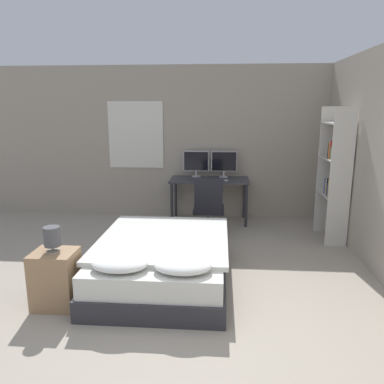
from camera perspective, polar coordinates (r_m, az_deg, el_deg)
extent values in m
plane|color=#9E9384|center=(3.35, 0.96, -23.19)|extent=(20.00, 20.00, 0.00)
cube|color=#9E9384|center=(6.79, 3.12, 7.47)|extent=(12.00, 0.06, 2.70)
cube|color=silver|center=(6.91, -8.57, 8.59)|extent=(1.00, 0.01, 1.19)
cube|color=#A3B2CC|center=(6.92, -8.56, 8.60)|extent=(0.92, 0.01, 1.11)
cube|color=#2D2D33|center=(4.44, -4.41, -12.01)|extent=(1.43, 1.93, 0.22)
cube|color=silver|center=(4.35, -4.46, -9.33)|extent=(1.37, 1.87, 0.23)
cube|color=silver|center=(4.41, -4.26, -7.10)|extent=(1.47, 1.62, 0.05)
ellipsoid|color=white|center=(3.70, -10.96, -10.64)|extent=(0.55, 0.38, 0.13)
ellipsoid|color=white|center=(3.59, -1.43, -11.13)|extent=(0.55, 0.38, 0.13)
cube|color=#997551|center=(4.08, -20.05, -12.34)|extent=(0.42, 0.37, 0.58)
cylinder|color=gray|center=(3.97, -20.38, -8.46)|extent=(0.13, 0.13, 0.01)
cylinder|color=gray|center=(3.96, -20.41, -8.02)|extent=(0.02, 0.02, 0.05)
cylinder|color=#4C4C51|center=(3.92, -20.55, -6.35)|extent=(0.16, 0.16, 0.19)
cube|color=#38383D|center=(6.48, 2.68, 1.85)|extent=(1.35, 0.64, 0.03)
cylinder|color=#2D2D33|center=(6.35, -3.10, -1.90)|extent=(0.05, 0.05, 0.73)
cylinder|color=#2D2D33|center=(6.32, 8.26, -2.11)|extent=(0.05, 0.05, 0.73)
cylinder|color=#2D2D33|center=(6.88, -2.51, -0.77)|extent=(0.05, 0.05, 0.73)
cylinder|color=#2D2D33|center=(6.84, 7.98, -0.95)|extent=(0.05, 0.05, 0.73)
cylinder|color=#B7B7BC|center=(6.71, 0.62, 2.41)|extent=(0.16, 0.16, 0.01)
cylinder|color=#B7B7BC|center=(6.70, 0.62, 2.84)|extent=(0.03, 0.03, 0.09)
cube|color=#B7B7BC|center=(6.67, 0.63, 4.74)|extent=(0.46, 0.03, 0.36)
cube|color=black|center=(6.65, 0.62, 4.72)|extent=(0.43, 0.00, 0.33)
cylinder|color=#B7B7BC|center=(6.70, 4.87, 2.34)|extent=(0.16, 0.16, 0.01)
cylinder|color=#B7B7BC|center=(6.69, 4.87, 2.77)|extent=(0.03, 0.03, 0.09)
cube|color=#B7B7BC|center=(6.65, 4.91, 4.68)|extent=(0.46, 0.03, 0.36)
cube|color=black|center=(6.64, 4.91, 4.66)|extent=(0.43, 0.00, 0.33)
cube|color=#B7B7BC|center=(6.27, 2.62, 1.69)|extent=(0.39, 0.13, 0.02)
ellipsoid|color=#B7B7BC|center=(6.26, 5.23, 1.73)|extent=(0.07, 0.05, 0.04)
cylinder|color=black|center=(5.99, 2.54, -6.27)|extent=(0.52, 0.52, 0.04)
cylinder|color=gray|center=(5.93, 2.56, -4.55)|extent=(0.05, 0.05, 0.34)
cube|color=black|center=(5.87, 2.58, -2.65)|extent=(0.47, 0.47, 0.07)
cube|color=black|center=(5.60, 2.54, -0.44)|extent=(0.42, 0.05, 0.49)
cube|color=beige|center=(5.63, 21.72, 1.85)|extent=(0.31, 0.02, 1.99)
cube|color=beige|center=(6.28, 19.91, 3.03)|extent=(0.31, 0.02, 1.99)
cube|color=beige|center=(6.01, 20.55, -0.32)|extent=(0.31, 0.67, 0.02)
cube|color=beige|center=(5.92, 20.95, 4.75)|extent=(0.31, 0.67, 0.02)
cube|color=beige|center=(5.87, 21.35, 9.74)|extent=(0.31, 0.67, 0.02)
cube|color=orange|center=(5.70, 21.45, 0.23)|extent=(0.25, 0.04, 0.23)
cube|color=#BCB29E|center=(5.73, 21.35, 0.27)|extent=(0.25, 0.02, 0.22)
cube|color=gold|center=(5.77, 21.26, 0.58)|extent=(0.25, 0.03, 0.27)
cube|color=#2D4784|center=(5.81, 21.11, 0.31)|extent=(0.25, 0.04, 0.19)
cube|color=#28282D|center=(5.84, 21.03, 0.73)|extent=(0.25, 0.02, 0.26)
cube|color=orange|center=(5.88, 20.92, 0.38)|extent=(0.25, 0.02, 0.18)
cube|color=#BCB29E|center=(5.91, 20.84, 0.71)|extent=(0.25, 0.03, 0.23)
cube|color=#2D4784|center=(5.96, 20.71, 0.79)|extent=(0.25, 0.04, 0.23)
cube|color=#B2332D|center=(5.61, 21.91, 5.33)|extent=(0.25, 0.02, 0.18)
cube|color=#BCB29E|center=(5.65, 21.79, 5.40)|extent=(0.25, 0.03, 0.19)
cube|color=#BCB29E|center=(5.68, 21.68, 5.47)|extent=(0.25, 0.03, 0.19)
cube|color=#337042|center=(5.72, 21.55, 5.45)|extent=(0.25, 0.03, 0.17)
cube|color=#B2332D|center=(5.76, 21.47, 5.96)|extent=(0.25, 0.02, 0.27)
cube|color=orange|center=(5.80, 21.34, 5.91)|extent=(0.25, 0.04, 0.25)
cube|color=#28282D|center=(5.85, 21.20, 5.93)|extent=(0.25, 0.03, 0.24)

